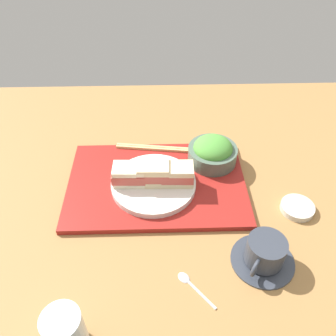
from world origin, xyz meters
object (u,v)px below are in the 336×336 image
salad_bowl (213,152)px  small_sauce_dish (297,208)px  sandwich_far (129,174)px  drinking_glass (66,334)px  sandwich_plate (154,184)px  sandwich_near (177,174)px  sandwich_middle (153,174)px  teaspoon (189,282)px  chopsticks_pair (156,148)px  coffee_cup (265,253)px

salad_bowl → small_sauce_dish: 25.15cm
sandwich_far → drinking_glass: drinking_glass is taller
sandwich_plate → sandwich_far: bearing=-1.7°
sandwich_near → sandwich_plate: bearing=-1.7°
sandwich_middle → teaspoon: size_ratio=0.92×
teaspoon → sandwich_plate: bearing=-74.8°
drinking_glass → teaspoon: bearing=-151.6°
sandwich_near → sandwich_middle: 5.86cm
chopsticks_pair → sandwich_plate: bearing=87.7°
coffee_cup → drinking_glass: 40.14cm
sandwich_far → small_sauce_dish: sandwich_far is taller
sandwich_middle → small_sauce_dish: size_ratio=1.00×
chopsticks_pair → teaspoon: 40.68cm
sandwich_near → sandwich_far: 11.71cm
salad_bowl → sandwich_near: bearing=43.6°
coffee_cup → small_sauce_dish: bearing=-129.7°
sandwich_plate → sandwich_middle: 3.55cm
sandwich_middle → sandwich_far: (5.85, -0.18, -0.32)cm
sandwich_plate → coffee_cup: 31.08cm
coffee_cup → small_sauce_dish: (-11.43, -13.74, -2.17)cm
sandwich_far → drinking_glass: (8.31, 37.27, -0.14)cm
salad_bowl → drinking_glass: size_ratio=1.22×
sandwich_far → coffee_cup: sandwich_far is taller
salad_bowl → small_sauce_dish: (-18.47, 16.63, -3.83)cm
sandwich_far → chopsticks_pair: sandwich_far is taller
sandwich_middle → sandwich_far: bearing=-1.7°
sandwich_middle → drinking_glass: (14.16, 37.09, -0.46)cm
small_sauce_dish → sandwich_plate: bearing=-12.4°
drinking_glass → small_sauce_dish: drinking_glass is taller
chopsticks_pair → teaspoon: (-6.40, 40.15, -1.45)cm
small_sauce_dish → sandwich_middle: bearing=-12.4°
drinking_glass → chopsticks_pair: bearing=-106.0°
small_sauce_dish → teaspoon: (27.09, 18.14, -0.41)cm
sandwich_plate → sandwich_near: bearing=178.3°
sandwich_middle → small_sauce_dish: bearing=167.6°
sandwich_far → coffee_cup: bearing=143.0°
teaspoon → sandwich_far: bearing=-63.6°
salad_bowl → sandwich_middle: bearing=30.3°
teaspoon → chopsticks_pair: bearing=-80.9°
sandwich_far → salad_bowl: 23.26cm
coffee_cup → drinking_glass: drinking_glass is taller
salad_bowl → coffee_cup: size_ratio=0.98×
small_sauce_dish → sandwich_far: bearing=-10.9°
drinking_glass → sandwich_far: bearing=-102.6°
sandwich_middle → salad_bowl: 18.11cm
chopsticks_pair → sandwich_far: bearing=65.7°
sandwich_middle → drinking_glass: bearing=69.1°
sandwich_middle → drinking_glass: 39.71cm
sandwich_near → chopsticks_pair: size_ratio=0.35×
sandwich_plate → drinking_glass: drinking_glass is taller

